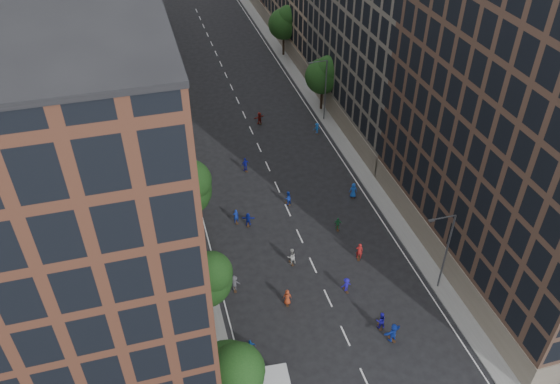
% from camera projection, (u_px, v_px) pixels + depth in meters
% --- Properties ---
extents(ground, '(240.00, 240.00, 0.00)m').
position_uv_depth(ground, '(260.00, 149.00, 71.47)').
color(ground, black).
rests_on(ground, ground).
extents(sidewalk_left, '(4.00, 105.00, 0.15)m').
position_uv_depth(sidewalk_left, '(162.00, 133.00, 74.58)').
color(sidewalk_left, slate).
rests_on(sidewalk_left, ground).
extents(sidewalk_right, '(4.00, 105.00, 0.15)m').
position_uv_depth(sidewalk_right, '(327.00, 110.00, 79.71)').
color(sidewalk_right, slate).
rests_on(sidewalk_right, ground).
extents(bldg_left_a, '(14.00, 22.00, 30.00)m').
position_uv_depth(bldg_left_a, '(83.00, 233.00, 36.14)').
color(bldg_left_a, '#4E2B1D').
rests_on(bldg_left_a, ground).
extents(bldg_left_b, '(14.00, 26.00, 34.00)m').
position_uv_depth(bldg_left_b, '(80.00, 59.00, 53.22)').
color(bldg_left_b, '#8D745C').
rests_on(bldg_left_b, ground).
extents(bldg_left_c, '(14.00, 20.00, 28.00)m').
position_uv_depth(bldg_left_c, '(87.00, 11.00, 72.59)').
color(bldg_left_c, '#4E2B1D').
rests_on(bldg_left_c, ground).
extents(bldg_right_a, '(14.00, 30.00, 36.00)m').
position_uv_depth(bldg_right_a, '(548.00, 93.00, 45.48)').
color(bldg_right_a, '#473126').
rests_on(bldg_right_a, ground).
extents(bldg_right_b, '(14.00, 28.00, 33.00)m').
position_uv_depth(bldg_right_b, '(396.00, 0.00, 68.50)').
color(bldg_right_b, '#5E574D').
rests_on(bldg_right_b, ground).
extents(tree_left_0, '(5.20, 5.20, 8.83)m').
position_uv_depth(tree_left_0, '(230.00, 375.00, 37.92)').
color(tree_left_0, black).
rests_on(tree_left_0, ground).
extents(tree_left_1, '(4.80, 4.80, 8.21)m').
position_uv_depth(tree_left_1, '(206.00, 278.00, 45.80)').
color(tree_left_1, black).
rests_on(tree_left_1, ground).
extents(tree_left_2, '(5.60, 5.60, 9.45)m').
position_uv_depth(tree_left_2, '(186.00, 187.00, 54.44)').
color(tree_left_2, black).
rests_on(tree_left_2, ground).
extents(tree_left_3, '(5.00, 5.00, 8.58)m').
position_uv_depth(tree_left_3, '(170.00, 123.00, 65.46)').
color(tree_left_3, black).
rests_on(tree_left_3, ground).
extents(tree_left_4, '(5.40, 5.40, 9.08)m').
position_uv_depth(tree_left_4, '(157.00, 66.00, 77.48)').
color(tree_left_4, black).
rests_on(tree_left_4, ground).
extents(tree_left_5, '(4.80, 4.80, 8.33)m').
position_uv_depth(tree_left_5, '(148.00, 29.00, 89.94)').
color(tree_left_5, black).
rests_on(tree_left_5, ground).
extents(tree_right_a, '(5.00, 5.00, 8.39)m').
position_uv_depth(tree_right_a, '(324.00, 74.00, 76.45)').
color(tree_right_a, black).
rests_on(tree_right_a, ground).
extents(tree_right_b, '(5.20, 5.20, 8.83)m').
position_uv_depth(tree_right_b, '(285.00, 22.00, 91.50)').
color(tree_right_b, black).
rests_on(tree_right_b, ground).
extents(streetlamp_near, '(2.64, 0.22, 9.06)m').
position_uv_depth(streetlamp_near, '(445.00, 248.00, 49.19)').
color(streetlamp_near, '#595B60').
rests_on(streetlamp_near, ground).
extents(streetlamp_far, '(2.64, 0.22, 9.06)m').
position_uv_depth(streetlamp_far, '(324.00, 87.00, 74.34)').
color(streetlamp_far, '#595B60').
rests_on(streetlamp_far, ground).
extents(skater_0, '(0.86, 0.60, 1.69)m').
position_uv_depth(skater_0, '(255.00, 360.00, 44.87)').
color(skater_0, '#13369D').
rests_on(skater_0, ground).
extents(skater_2, '(0.96, 0.80, 1.79)m').
position_uv_depth(skater_2, '(381.00, 321.00, 48.05)').
color(skater_2, '#1F16B8').
rests_on(skater_2, ground).
extents(skater_3, '(1.06, 0.69, 1.54)m').
position_uv_depth(skater_3, '(346.00, 285.00, 51.55)').
color(skater_3, '#1D14A9').
rests_on(skater_3, ground).
extents(skater_4, '(0.98, 0.43, 1.66)m').
position_uv_depth(skater_4, '(250.00, 347.00, 45.90)').
color(skater_4, '#124398').
rests_on(skater_4, ground).
extents(skater_5, '(1.89, 1.08, 1.94)m').
position_uv_depth(skater_5, '(393.00, 333.00, 46.92)').
color(skater_5, '#1433A8').
rests_on(skater_5, ground).
extents(skater_6, '(0.92, 0.70, 1.68)m').
position_uv_depth(skater_6, '(287.00, 297.00, 50.24)').
color(skater_6, '#A7391B').
rests_on(skater_6, ground).
extents(skater_7, '(0.82, 0.68, 1.93)m').
position_uv_depth(skater_7, '(359.00, 251.00, 54.89)').
color(skater_7, '#AE1D1D').
rests_on(skater_7, ground).
extents(skater_8, '(1.00, 0.82, 1.88)m').
position_uv_depth(skater_8, '(291.00, 257.00, 54.31)').
color(skater_8, '#B1B0AC').
rests_on(skater_8, ground).
extents(skater_9, '(1.14, 0.68, 1.74)m').
position_uv_depth(skater_9, '(234.00, 284.00, 51.57)').
color(skater_9, '#47474D').
rests_on(skater_9, ground).
extents(skater_10, '(0.95, 0.59, 1.51)m').
position_uv_depth(skater_10, '(338.00, 224.00, 58.54)').
color(skater_10, '#206B3A').
rests_on(skater_10, ground).
extents(skater_11, '(1.51, 0.87, 1.55)m').
position_uv_depth(skater_11, '(248.00, 220.00, 59.08)').
color(skater_11, '#122095').
rests_on(skater_11, ground).
extents(skater_12, '(1.02, 0.80, 1.86)m').
position_uv_depth(skater_12, '(353.00, 191.00, 62.91)').
color(skater_12, '#1444A8').
rests_on(skater_12, ground).
extents(skater_13, '(0.66, 0.47, 1.72)m').
position_uv_depth(skater_13, '(236.00, 216.00, 59.37)').
color(skater_13, '#122B99').
rests_on(skater_13, ground).
extents(skater_14, '(1.02, 0.92, 1.71)m').
position_uv_depth(skater_14, '(288.00, 198.00, 61.90)').
color(skater_14, '#1534B2').
rests_on(skater_14, ground).
extents(skater_15, '(0.99, 0.57, 1.53)m').
position_uv_depth(skater_15, '(317.00, 128.00, 74.19)').
color(skater_15, blue).
rests_on(skater_15, ground).
extents(skater_16, '(1.15, 0.77, 1.82)m').
position_uv_depth(skater_16, '(245.00, 165.00, 67.09)').
color(skater_16, '#121792').
rests_on(skater_16, ground).
extents(skater_17, '(1.68, 0.95, 1.72)m').
position_uv_depth(skater_17, '(259.00, 118.00, 76.17)').
color(skater_17, maroon).
rests_on(skater_17, ground).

